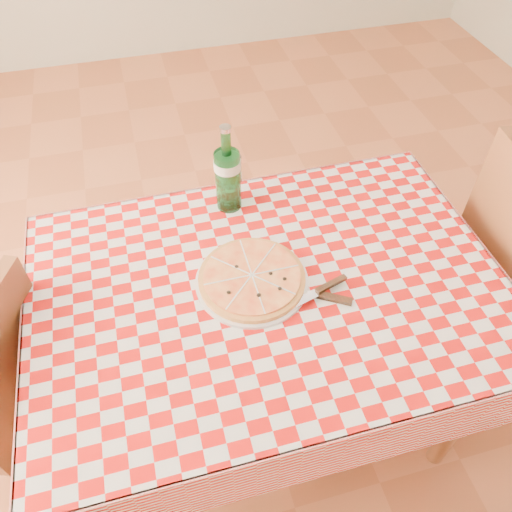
{
  "coord_description": "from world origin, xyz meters",
  "views": [
    {
      "loc": [
        -0.25,
        -0.81,
        1.83
      ],
      "look_at": [
        -0.02,
        0.06,
        0.82
      ],
      "focal_mm": 35.0,
      "sensor_mm": 36.0,
      "label": 1
    }
  ],
  "objects_px": {
    "dining_table": "(268,306)",
    "pizza_plate": "(252,278)",
    "wine_glass": "(231,180)",
    "water_bottle": "(227,169)"
  },
  "relations": [
    {
      "from": "wine_glass",
      "to": "water_bottle",
      "type": "bearing_deg",
      "value": -125.52
    },
    {
      "from": "dining_table",
      "to": "pizza_plate",
      "type": "xyz_separation_m",
      "value": [
        -0.04,
        0.02,
        0.12
      ]
    },
    {
      "from": "pizza_plate",
      "to": "water_bottle",
      "type": "xyz_separation_m",
      "value": [
        0.01,
        0.32,
        0.12
      ]
    },
    {
      "from": "pizza_plate",
      "to": "water_bottle",
      "type": "relative_size",
      "value": 1.07
    },
    {
      "from": "dining_table",
      "to": "water_bottle",
      "type": "xyz_separation_m",
      "value": [
        -0.03,
        0.34,
        0.24
      ]
    },
    {
      "from": "water_bottle",
      "to": "wine_glass",
      "type": "height_order",
      "value": "water_bottle"
    },
    {
      "from": "dining_table",
      "to": "wine_glass",
      "type": "height_order",
      "value": "wine_glass"
    },
    {
      "from": "dining_table",
      "to": "water_bottle",
      "type": "distance_m",
      "value": 0.42
    },
    {
      "from": "pizza_plate",
      "to": "water_bottle",
      "type": "bearing_deg",
      "value": 88.13
    },
    {
      "from": "dining_table",
      "to": "wine_glass",
      "type": "distance_m",
      "value": 0.41
    }
  ]
}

